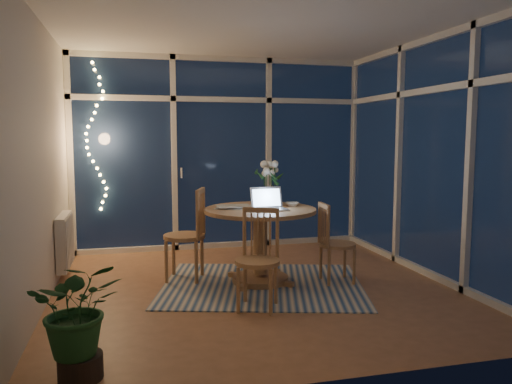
# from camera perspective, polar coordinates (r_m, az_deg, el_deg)

# --- Properties ---
(floor) EXTENTS (4.00, 4.00, 0.00)m
(floor) POSITION_cam_1_polar(r_m,az_deg,el_deg) (5.17, 0.18, -10.89)
(floor) COLOR #92603F
(floor) RESTS_ON ground
(ceiling) EXTENTS (4.00, 4.00, 0.00)m
(ceiling) POSITION_cam_1_polar(r_m,az_deg,el_deg) (5.05, 0.19, 18.58)
(ceiling) COLOR silver
(ceiling) RESTS_ON wall_back
(wall_back) EXTENTS (4.00, 0.04, 2.60)m
(wall_back) POSITION_cam_1_polar(r_m,az_deg,el_deg) (6.89, -3.95, 4.41)
(wall_back) COLOR beige
(wall_back) RESTS_ON floor
(wall_front) EXTENTS (4.00, 0.04, 2.60)m
(wall_front) POSITION_cam_1_polar(r_m,az_deg,el_deg) (3.05, 9.55, 1.93)
(wall_front) COLOR beige
(wall_front) RESTS_ON floor
(wall_left) EXTENTS (0.04, 4.00, 2.60)m
(wall_left) POSITION_cam_1_polar(r_m,az_deg,el_deg) (4.85, -23.41, 3.10)
(wall_left) COLOR beige
(wall_left) RESTS_ON floor
(wall_right) EXTENTS (0.04, 4.00, 2.60)m
(wall_right) POSITION_cam_1_polar(r_m,az_deg,el_deg) (5.77, 19.85, 3.68)
(wall_right) COLOR beige
(wall_right) RESTS_ON floor
(window_wall_back) EXTENTS (4.00, 0.10, 2.60)m
(window_wall_back) POSITION_cam_1_polar(r_m,az_deg,el_deg) (6.85, -3.89, 4.40)
(window_wall_back) COLOR white
(window_wall_back) RESTS_ON floor
(window_wall_right) EXTENTS (0.10, 4.00, 2.60)m
(window_wall_right) POSITION_cam_1_polar(r_m,az_deg,el_deg) (5.75, 19.51, 3.69)
(window_wall_right) COLOR white
(window_wall_right) RESTS_ON floor
(radiator) EXTENTS (0.10, 0.70, 0.58)m
(radiator) POSITION_cam_1_polar(r_m,az_deg,el_deg) (5.84, -21.03, -5.25)
(radiator) COLOR silver
(radiator) RESTS_ON wall_left
(fairy_lights) EXTENTS (0.24, 0.10, 1.85)m
(fairy_lights) POSITION_cam_1_polar(r_m,az_deg,el_deg) (6.67, -17.94, 5.99)
(fairy_lights) COLOR #FFCF66
(fairy_lights) RESTS_ON window_wall_back
(garden_patio) EXTENTS (12.00, 6.00, 0.10)m
(garden_patio) POSITION_cam_1_polar(r_m,az_deg,el_deg) (10.06, -4.13, -2.78)
(garden_patio) COLOR black
(garden_patio) RESTS_ON ground
(garden_fence) EXTENTS (11.00, 0.08, 1.80)m
(garden_fence) POSITION_cam_1_polar(r_m,az_deg,el_deg) (10.37, -7.38, 2.80)
(garden_fence) COLOR #321F12
(garden_fence) RESTS_ON ground
(neighbour_roof) EXTENTS (7.00, 3.00, 2.20)m
(neighbour_roof) POSITION_cam_1_polar(r_m,az_deg,el_deg) (13.38, -7.72, 9.15)
(neighbour_roof) COLOR #33353D
(neighbour_roof) RESTS_ON ground
(garden_shrubs) EXTENTS (0.90, 0.90, 0.90)m
(garden_shrubs) POSITION_cam_1_polar(r_m,az_deg,el_deg) (8.26, -11.11, -1.29)
(garden_shrubs) COLOR black
(garden_shrubs) RESTS_ON ground
(rug) EXTENTS (2.40, 2.12, 0.01)m
(rug) POSITION_cam_1_polar(r_m,az_deg,el_deg) (5.25, 0.75, -10.54)
(rug) COLOR beige
(rug) RESTS_ON floor
(dining_table) EXTENTS (1.43, 1.43, 0.79)m
(dining_table) POSITION_cam_1_polar(r_m,az_deg,el_deg) (5.24, 0.48, -6.16)
(dining_table) COLOR #9B7146
(dining_table) RESTS_ON floor
(chair_left) EXTENTS (0.59, 0.59, 1.00)m
(chair_left) POSITION_cam_1_polar(r_m,az_deg,el_deg) (5.37, -8.21, -4.77)
(chair_left) COLOR #9B7146
(chair_left) RESTS_ON floor
(chair_right) EXTENTS (0.42, 0.42, 0.86)m
(chair_right) POSITION_cam_1_polar(r_m,az_deg,el_deg) (5.31, 9.30, -5.72)
(chair_right) COLOR #9B7146
(chair_right) RESTS_ON floor
(chair_front) EXTENTS (0.56, 0.56, 0.91)m
(chair_front) POSITION_cam_1_polar(r_m,az_deg,el_deg) (4.44, 0.17, -7.68)
(chair_front) COLOR #9B7146
(chair_front) RESTS_ON floor
(laptop) EXTENTS (0.36, 0.32, 0.25)m
(laptop) POSITION_cam_1_polar(r_m,az_deg,el_deg) (5.02, 1.67, -0.71)
(laptop) COLOR silver
(laptop) RESTS_ON dining_table
(flower_vase) EXTENTS (0.25, 0.25, 0.21)m
(flower_vase) POSITION_cam_1_polar(r_m,az_deg,el_deg) (5.47, 1.87, -0.32)
(flower_vase) COLOR silver
(flower_vase) RESTS_ON dining_table
(bowl) EXTENTS (0.19, 0.19, 0.04)m
(bowl) POSITION_cam_1_polar(r_m,az_deg,el_deg) (5.37, 4.14, -1.39)
(bowl) COLOR white
(bowl) RESTS_ON dining_table
(newspapers) EXTENTS (0.40, 0.34, 0.02)m
(newspapers) POSITION_cam_1_polar(r_m,az_deg,el_deg) (5.20, -2.37, -1.70)
(newspapers) COLOR #BAB7B1
(newspapers) RESTS_ON dining_table
(phone) EXTENTS (0.11, 0.07, 0.01)m
(phone) POSITION_cam_1_polar(r_m,az_deg,el_deg) (5.05, 0.40, -2.03)
(phone) COLOR black
(phone) RESTS_ON dining_table
(potted_plant) EXTENTS (0.56, 0.49, 0.76)m
(potted_plant) POSITION_cam_1_polar(r_m,az_deg,el_deg) (3.41, -19.62, -13.72)
(potted_plant) COLOR #1B4C24
(potted_plant) RESTS_ON floor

